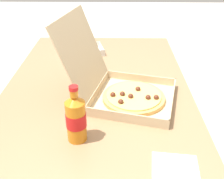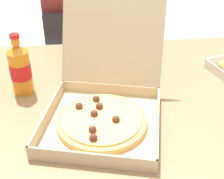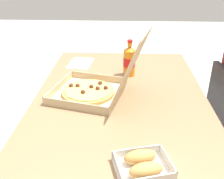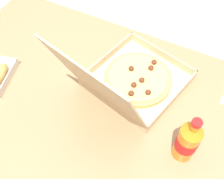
{
  "view_description": "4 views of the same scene",
  "coord_description": "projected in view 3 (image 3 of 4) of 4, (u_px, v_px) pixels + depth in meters",
  "views": [
    {
      "loc": [
        -1.12,
        -0.09,
        1.39
      ],
      "look_at": [
        -0.0,
        -0.07,
        0.73
      ],
      "focal_mm": 43.77,
      "sensor_mm": 36.0,
      "label": 1
    },
    {
      "loc": [
        -0.13,
        -0.92,
        1.32
      ],
      "look_at": [
        -0.03,
        -0.06,
        0.77
      ],
      "focal_mm": 49.07,
      "sensor_mm": 36.0,
      "label": 2
    },
    {
      "loc": [
        1.16,
        0.01,
        1.39
      ],
      "look_at": [
        -0.06,
        -0.05,
        0.75
      ],
      "focal_mm": 42.25,
      "sensor_mm": 36.0,
      "label": 3
    },
    {
      "loc": [
        -0.3,
        0.5,
        1.63
      ],
      "look_at": [
        -0.02,
        -0.04,
        0.78
      ],
      "focal_mm": 43.98,
      "sensor_mm": 36.0,
      "label": 4
    }
  ],
  "objects": [
    {
      "name": "paper_menu",
      "position": [
        80.0,
        63.0,
        1.82
      ],
      "size": [
        0.23,
        0.17,
        0.0
      ],
      "primitive_type": "cube",
      "rotation": [
        0.0,
        0.0,
        -0.12
      ],
      "color": "white",
      "rests_on": "dining_table"
    },
    {
      "name": "dining_table",
      "position": [
        120.0,
        113.0,
        1.37
      ],
      "size": [
        1.5,
        0.91,
        0.71
      ],
      "color": "#997551",
      "rests_on": "ground_plane"
    },
    {
      "name": "bread_side_box",
      "position": [
        143.0,
        164.0,
        0.91
      ],
      "size": [
        0.19,
        0.22,
        0.06
      ],
      "color": "white",
      "rests_on": "dining_table"
    },
    {
      "name": "cola_bottle",
      "position": [
        129.0,
        61.0,
        1.6
      ],
      "size": [
        0.07,
        0.07,
        0.22
      ],
      "color": "orange",
      "rests_on": "dining_table"
    },
    {
      "name": "pizza_box_open",
      "position": [
        96.0,
        86.0,
        1.38
      ],
      "size": [
        0.46,
        0.55,
        0.37
      ],
      "color": "tan",
      "rests_on": "dining_table"
    }
  ]
}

